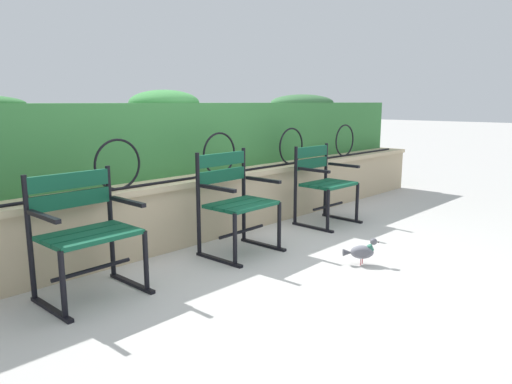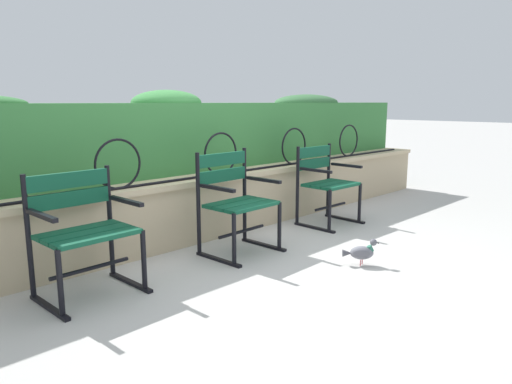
{
  "view_description": "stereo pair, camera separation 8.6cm",
  "coord_description": "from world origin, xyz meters",
  "px_view_note": "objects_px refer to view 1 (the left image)",
  "views": [
    {
      "loc": [
        -2.92,
        -2.66,
        1.31
      ],
      "look_at": [
        0.0,
        0.08,
        0.55
      ],
      "focal_mm": 33.39,
      "sensor_mm": 36.0,
      "label": 1
    },
    {
      "loc": [
        -2.86,
        -2.73,
        1.31
      ],
      "look_at": [
        0.0,
        0.08,
        0.55
      ],
      "focal_mm": 33.39,
      "sensor_mm": 36.0,
      "label": 2
    }
  ],
  "objects_px": {
    "park_chair_left": "(84,229)",
    "park_chair_right": "(323,182)",
    "pigeon_near_chairs": "(361,251)",
    "park_chair_centre": "(235,200)"
  },
  "relations": [
    {
      "from": "pigeon_near_chairs",
      "to": "park_chair_right",
      "type": "bearing_deg",
      "value": 48.7
    },
    {
      "from": "park_chair_left",
      "to": "park_chair_centre",
      "type": "height_order",
      "value": "park_chair_centre"
    },
    {
      "from": "park_chair_centre",
      "to": "pigeon_near_chairs",
      "type": "height_order",
      "value": "park_chair_centre"
    },
    {
      "from": "park_chair_left",
      "to": "pigeon_near_chairs",
      "type": "height_order",
      "value": "park_chair_left"
    },
    {
      "from": "park_chair_centre",
      "to": "pigeon_near_chairs",
      "type": "distance_m",
      "value": 1.16
    },
    {
      "from": "park_chair_right",
      "to": "pigeon_near_chairs",
      "type": "height_order",
      "value": "park_chair_right"
    },
    {
      "from": "park_chair_left",
      "to": "pigeon_near_chairs",
      "type": "distance_m",
      "value": 2.14
    },
    {
      "from": "park_chair_centre",
      "to": "park_chair_right",
      "type": "bearing_deg",
      "value": 1.62
    },
    {
      "from": "park_chair_left",
      "to": "park_chair_right",
      "type": "bearing_deg",
      "value": -0.43
    },
    {
      "from": "park_chair_right",
      "to": "park_chair_left",
      "type": "bearing_deg",
      "value": 179.57
    }
  ]
}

